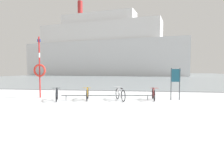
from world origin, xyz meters
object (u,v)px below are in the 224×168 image
Objects in this scene: info_sign at (175,79)px; rescue_post at (40,69)px; bicycle_3 at (153,94)px; ferry_ship at (101,50)px; bicycle_1 at (87,94)px; bicycle_2 at (120,94)px; bicycle_0 at (57,95)px.

rescue_post reaches higher than info_sign.
ferry_ship reaches higher than bicycle_3.
bicycle_1 reaches higher than bicycle_3.
bicycle_1 is at bearing -172.08° from bicycle_3.
bicycle_3 is at bearing 11.43° from bicycle_2.
bicycle_0 is at bearing -34.90° from rescue_post.
bicycle_2 is 58.81m from ferry_ship.
bicycle_1 is at bearing -10.21° from rescue_post.
info_sign reaches higher than bicycle_2.
info_sign is (3.17, 0.62, 0.91)m from bicycle_2.
bicycle_0 is at bearing -169.08° from bicycle_2.
bicycle_0 is 58.80m from ferry_ship.
bicycle_3 is 0.03× the size of ferry_ship.
ferry_ship reaches higher than rescue_post.
bicycle_1 is 0.90× the size of info_sign.
ferry_ship is (-14.79, 56.39, 8.28)m from bicycle_3.
rescue_post is (-8.38, -0.17, 0.56)m from info_sign.
info_sign is at bearing -74.05° from ferry_ship.
ferry_ship is (-16.05, 56.16, 7.37)m from info_sign.
bicycle_0 is 6.94m from info_sign.
bicycle_0 is at bearing -168.90° from bicycle_3.
bicycle_0 is 2.47m from rescue_post.
info_sign is (5.09, 0.77, 0.91)m from bicycle_1.
bicycle_1 is 1.92m from bicycle_2.
bicycle_0 is 0.40× the size of rescue_post.
bicycle_2 reaches higher than bicycle_0.
bicycle_2 is 3.36m from info_sign.
info_sign is at bearing 8.56° from bicycle_1.
info_sign is 0.03× the size of ferry_ship.
bicycle_3 is 0.42× the size of rescue_post.
info_sign is at bearing 10.99° from bicycle_0.
ferry_ship is at bearing 104.69° from bicycle_3.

